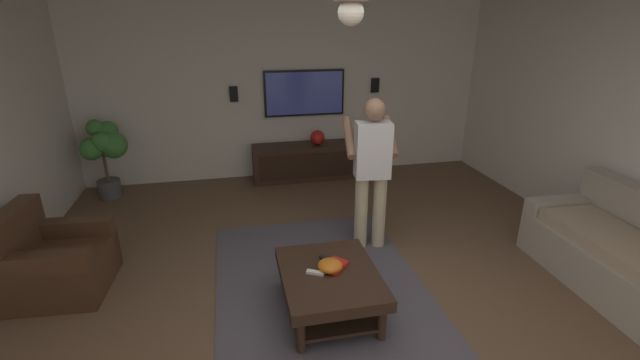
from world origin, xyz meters
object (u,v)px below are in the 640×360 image
wall_speaker_right (234,94)px  couch (632,261)px  person_standing (372,166)px  remote_black (326,260)px  media_console (308,161)px  wall_speaker_left (375,85)px  tv (304,93)px  armchair (55,263)px  bowl (330,266)px  remote_white (315,273)px  vase_round (317,137)px  coffee_table (330,283)px  book (335,266)px  potted_plant_tall (105,150)px  ceiling_fan (351,0)px

wall_speaker_right → couch: bearing=-138.6°
person_standing → remote_black: person_standing is taller
media_console → wall_speaker_left: wall_speaker_left is taller
tv → remote_black: size_ratio=8.21×
couch → remote_black: couch is taller
armchair → bowl: armchair is taller
armchair → couch: bearing=-8.6°
remote_white → vase_round: (3.25, -0.70, 0.25)m
bowl → remote_white: bearing=100.5°
bowl → wall_speaker_left: 3.95m
coffee_table → remote_white: (-0.00, 0.12, 0.12)m
couch → book: (0.35, 2.68, 0.10)m
book → potted_plant_tall: bearing=84.5°
wall_speaker_left → remote_white: bearing=154.4°
media_console → bowl: bearing=-7.5°
book → wall_speaker_right: 3.65m
couch → remote_white: size_ratio=12.85×
coffee_table → person_standing: bearing=-33.8°
couch → media_console: size_ratio=1.13×
remote_white → person_standing: bearing=80.4°
potted_plant_tall → bowl: potted_plant_tall is taller
media_console → tv: size_ratio=1.38×
person_standing → wall_speaker_right: (2.49, 1.32, 0.39)m
person_standing → remote_white: size_ratio=10.93×
tv → wall_speaker_left: tv is taller
armchair → coffee_table: (-0.85, -2.38, 0.02)m
person_standing → wall_speaker_right: bearing=35.0°
bowl → wall_speaker_left: size_ratio=0.94×
tv → ceiling_fan: ceiling_fan is taller
couch → book: 2.71m
armchair → remote_black: size_ratio=5.76×
coffee_table → wall_speaker_right: bearing=10.0°
book → wall_speaker_left: 3.91m
media_console → potted_plant_tall: potted_plant_tall is taller
bowl → wall_speaker_right: size_ratio=0.94×
media_console → remote_black: media_console is taller
book → coffee_table: bearing=-178.8°
wall_speaker_right → remote_black: bearing=-169.3°
vase_round → wall_speaker_left: (0.28, -0.99, 0.72)m
coffee_table → ceiling_fan: (-0.31, -0.04, 2.19)m
couch → remote_black: 2.77m
remote_black → wall_speaker_left: (3.36, -1.56, 0.96)m
remote_white → book: book is taller
media_console → book: media_console is taller
potted_plant_tall → bowl: (-3.05, -2.40, -0.26)m
remote_black → vase_round: bearing=-34.2°
coffee_table → wall_speaker_right: wall_speaker_right is taller
ceiling_fan → wall_speaker_right: bearing=9.8°
armchair → person_standing: bearing=7.5°
wall_speaker_left → couch: bearing=-163.0°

